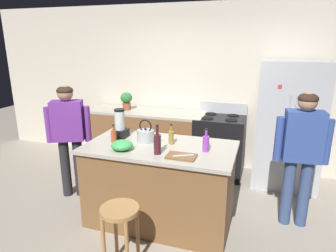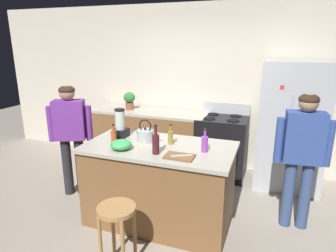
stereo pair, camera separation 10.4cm
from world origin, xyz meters
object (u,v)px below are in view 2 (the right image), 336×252
at_px(bar_stool, 117,221).
at_px(chef_knife, 181,156).
at_px(blender_appliance, 120,125).
at_px(person_by_island_left, 71,130).
at_px(bottle_wine, 156,143).
at_px(potted_plant, 129,100).
at_px(bottle_cooking_sauce, 114,135).
at_px(refrigerator, 291,126).
at_px(stove_range, 221,146).
at_px(bottle_soda, 205,143).
at_px(kitchen_island, 159,184).
at_px(cutting_board, 179,157).
at_px(tea_kettle, 145,135).
at_px(bottle_vinegar, 171,137).
at_px(person_by_sink_right, 302,150).
at_px(mixing_bowl, 121,145).

distance_m(bar_stool, chef_knife, 0.88).
bearing_deg(blender_appliance, chef_knife, -23.73).
distance_m(person_by_island_left, bottle_wine, 1.51).
relative_size(potted_plant, bottle_cooking_sauce, 1.39).
bearing_deg(potted_plant, refrigerator, -1.10).
height_order(stove_range, chef_knife, stove_range).
height_order(bar_stool, blender_appliance, blender_appliance).
bearing_deg(bottle_cooking_sauce, chef_knife, -12.79).
xyz_separation_m(potted_plant, chef_knife, (1.50, -1.81, -0.15)).
relative_size(bar_stool, bottle_soda, 2.52).
height_order(bar_stool, bottle_wine, bottle_wine).
height_order(kitchen_island, cutting_board, cutting_board).
height_order(bottle_wine, tea_kettle, bottle_wine).
xyz_separation_m(kitchen_island, bottle_wine, (0.06, -0.24, 0.59)).
height_order(potted_plant, chef_knife, potted_plant).
bearing_deg(refrigerator, stove_range, 178.57).
xyz_separation_m(stove_range, bar_stool, (-0.55, -2.38, 0.01)).
xyz_separation_m(potted_plant, bottle_vinegar, (1.26, -1.45, -0.09)).
relative_size(stove_range, bottle_wine, 3.60).
bearing_deg(person_by_sink_right, potted_plant, 157.21).
distance_m(blender_appliance, bottle_cooking_sauce, 0.21).
bearing_deg(kitchen_island, cutting_board, -38.62).
relative_size(mixing_bowl, cutting_board, 0.79).
bearing_deg(refrigerator, cutting_board, -122.65).
relative_size(bottle_wine, bottle_cooking_sauce, 1.46).
bearing_deg(mixing_bowl, potted_plant, 114.30).
xyz_separation_m(blender_appliance, bottle_wine, (0.62, -0.38, -0.03)).
bearing_deg(refrigerator, person_by_sink_right, -86.25).
distance_m(bar_stool, bottle_soda, 1.18).
bearing_deg(mixing_bowl, person_by_island_left, 155.80).
xyz_separation_m(potted_plant, mixing_bowl, (0.81, -1.80, -0.12)).
relative_size(person_by_island_left, tea_kettle, 5.63).
height_order(potted_plant, bottle_soda, potted_plant).
bearing_deg(bottle_vinegar, mixing_bowl, -142.47).
bearing_deg(bottle_vinegar, bottle_wine, -97.31).
relative_size(blender_appliance, tea_kettle, 1.29).
bearing_deg(refrigerator, kitchen_island, -134.05).
bearing_deg(blender_appliance, cutting_board, -24.20).
bearing_deg(person_by_island_left, kitchen_island, -8.73).
distance_m(mixing_bowl, tea_kettle, 0.36).
height_order(person_by_sink_right, cutting_board, person_by_sink_right).
height_order(bottle_soda, chef_knife, bottle_soda).
bearing_deg(blender_appliance, bottle_vinegar, -3.82).
xyz_separation_m(mixing_bowl, chef_knife, (0.69, -0.01, -0.03)).
xyz_separation_m(bottle_soda, bottle_cooking_sauce, (-1.07, -0.04, -0.02)).
distance_m(bar_stool, potted_plant, 2.70).
xyz_separation_m(kitchen_island, bottle_soda, (0.53, -0.01, 0.57)).
xyz_separation_m(bar_stool, bottle_vinegar, (0.19, 0.95, 0.54)).
distance_m(blender_appliance, bottle_soda, 1.10).
bearing_deg(mixing_bowl, bar_stool, -66.71).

